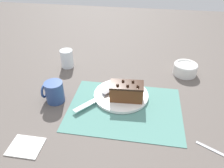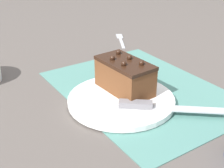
% 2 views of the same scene
% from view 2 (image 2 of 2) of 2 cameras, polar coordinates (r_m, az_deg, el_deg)
% --- Properties ---
extents(ground_plane, '(3.00, 3.00, 0.00)m').
position_cam_2_polar(ground_plane, '(0.76, 5.33, -1.20)').
color(ground_plane, '#544C47').
extents(placemat_woven, '(0.46, 0.34, 0.00)m').
position_cam_2_polar(placemat_woven, '(0.76, 5.34, -1.07)').
color(placemat_woven, slate).
rests_on(placemat_woven, ground_plane).
extents(cake_plate, '(0.24, 0.24, 0.01)m').
position_cam_2_polar(cake_plate, '(0.70, 1.68, -2.90)').
color(cake_plate, white).
rests_on(cake_plate, placemat_woven).
extents(chocolate_cake, '(0.14, 0.08, 0.08)m').
position_cam_2_polar(chocolate_cake, '(0.71, 2.13, 1.65)').
color(chocolate_cake, brown).
rests_on(chocolate_cake, cake_plate).
extents(serving_knife, '(0.16, 0.18, 0.01)m').
position_cam_2_polar(serving_knife, '(0.66, 7.56, -4.01)').
color(serving_knife, slate).
rests_on(serving_knife, cake_plate).
extents(dessert_fork, '(0.14, 0.09, 0.01)m').
position_cam_2_polar(dessert_fork, '(1.11, 1.59, 8.18)').
color(dessert_fork, '#B7BABF').
rests_on(dessert_fork, ground_plane).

